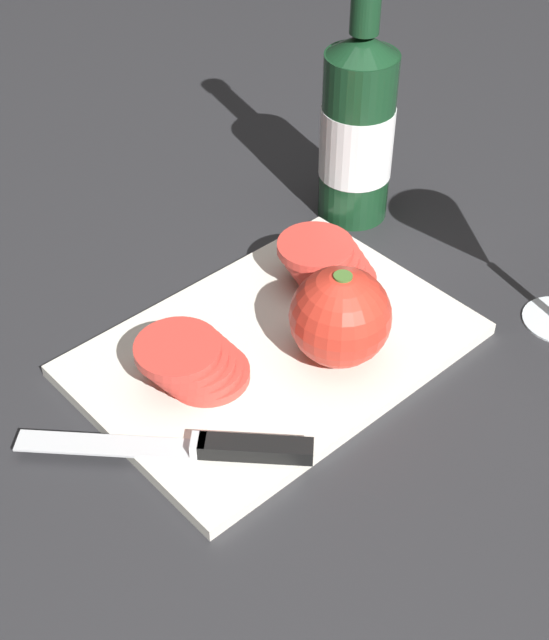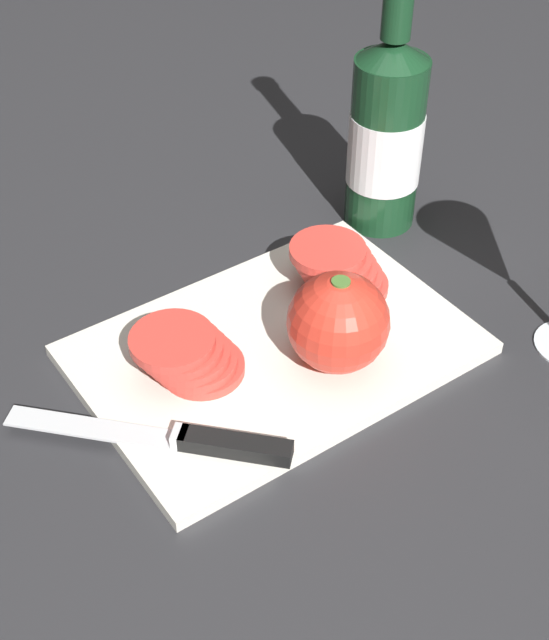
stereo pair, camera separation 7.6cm
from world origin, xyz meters
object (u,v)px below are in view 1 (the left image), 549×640
Objects in this scene: whole_tomato at (337,319)px; tomato_slice_stack_far at (327,264)px; wine_bottle at (358,126)px; tomato_slice_stack_near at (193,362)px; knife at (221,448)px.

tomato_slice_stack_far is (-0.07, -0.08, -0.02)m from whole_tomato.
tomato_slice_stack_near is (0.30, 0.10, -0.07)m from wine_bottle.
wine_bottle is at bearing -161.69° from tomato_slice_stack_near.
knife is at bearing 28.05° from wine_bottle.
tomato_slice_stack_far is at bearing 33.73° from wine_bottle.
wine_bottle is at bearing -146.27° from tomato_slice_stack_far.
whole_tomato is 0.95× the size of tomato_slice_stack_near.
tomato_slice_stack_far is (-0.22, -0.10, 0.02)m from knife.
knife is at bearing 6.93° from whole_tomato.
wine_bottle is 1.62× the size of knife.
tomato_slice_stack_near is at bearing -67.37° from knife.
tomato_slice_stack_near is 1.02× the size of tomato_slice_stack_far.
tomato_slice_stack_far is at bearing -109.10° from knife.
wine_bottle is 3.24× the size of tomato_slice_stack_far.
tomato_slice_stack_far is at bearing -130.77° from whole_tomato.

